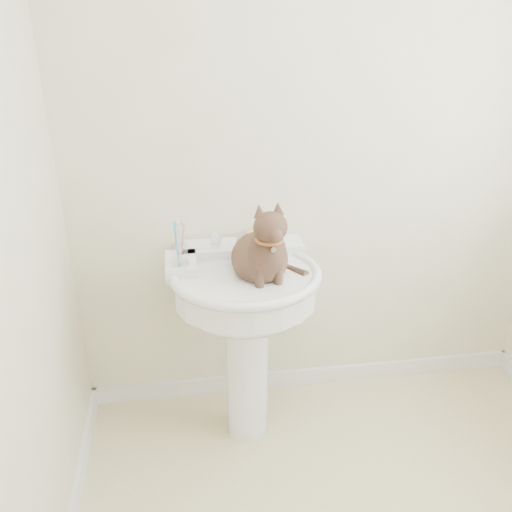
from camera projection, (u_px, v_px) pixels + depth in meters
name	position (u px, v px, depth m)	size (l,w,h in m)	color
wall_back	(320.00, 150.00, 2.32)	(2.20, 0.00, 2.50)	beige
baseboard_back	(309.00, 376.00, 2.84)	(2.20, 0.02, 0.09)	white
pedestal_sink	(246.00, 304.00, 2.26)	(0.63, 0.62, 0.87)	white
faucet	(241.00, 239.00, 2.30)	(0.28, 0.12, 0.14)	silver
soap_bar	(258.00, 235.00, 2.40)	(0.09, 0.06, 0.03)	yellow
toothbrush_cup	(180.00, 254.00, 2.15)	(0.07, 0.07, 0.19)	silver
cat	(262.00, 254.00, 2.13)	(0.25, 0.32, 0.46)	brown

